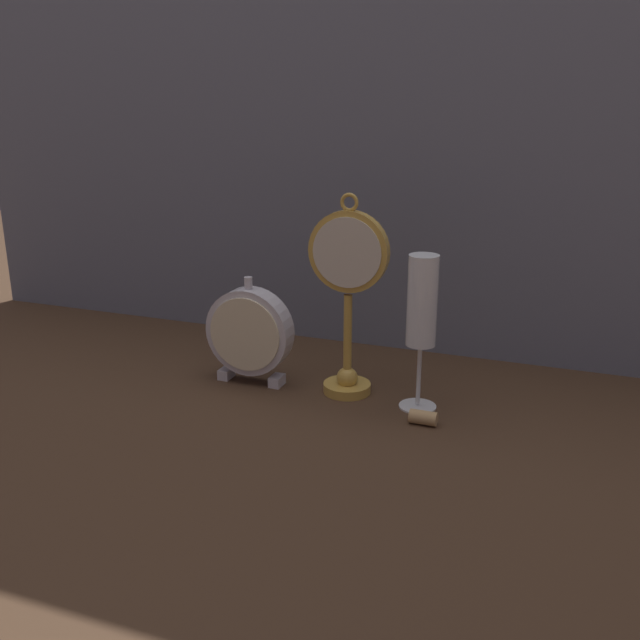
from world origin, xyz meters
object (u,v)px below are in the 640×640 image
Objects in this scene: champagne_flute at (422,311)px; mantel_clock_silver at (250,332)px; wine_cork at (423,419)px; pocket_watch_on_stand at (348,294)px.

mantel_clock_silver is at bearing -179.97° from champagne_flute.
champagne_flute reaches higher than wine_cork.
champagne_flute is (0.13, -0.02, -0.01)m from pocket_watch_on_stand.
pocket_watch_on_stand is at bearing 172.27° from champagne_flute.
champagne_flute is at bearing 0.03° from mantel_clock_silver.
pocket_watch_on_stand is at bearing 151.95° from wine_cork.
pocket_watch_on_stand reaches higher than wine_cork.
champagne_flute is at bearing 109.86° from wine_cork.
pocket_watch_on_stand is 0.13m from champagne_flute.
pocket_watch_on_stand is 1.77× the size of mantel_clock_silver.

